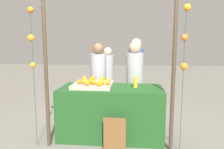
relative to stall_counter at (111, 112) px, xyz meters
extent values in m
plane|color=gray|center=(0.00, 0.00, -0.43)|extent=(24.00, 24.00, 0.00)
cube|color=#1E4C1E|center=(0.00, 0.00, 0.00)|extent=(1.74, 0.84, 0.87)
cube|color=#B2AD99|center=(-0.32, 0.04, 0.46)|extent=(0.66, 0.66, 0.06)
sphere|color=orange|center=(-0.27, -0.11, 0.53)|extent=(0.07, 0.07, 0.07)
sphere|color=orange|center=(-0.31, -0.06, 0.53)|extent=(0.08, 0.08, 0.08)
sphere|color=orange|center=(-0.37, 0.28, 0.54)|extent=(0.09, 0.09, 0.09)
sphere|color=orange|center=(-0.36, 0.03, 0.53)|extent=(0.07, 0.07, 0.07)
sphere|color=orange|center=(-0.18, -0.21, 0.54)|extent=(0.08, 0.08, 0.08)
sphere|color=orange|center=(-0.54, -0.04, 0.53)|extent=(0.08, 0.08, 0.08)
sphere|color=orange|center=(-0.20, 0.25, 0.53)|extent=(0.08, 0.08, 0.08)
sphere|color=orange|center=(-0.38, -0.18, 0.54)|extent=(0.09, 0.09, 0.09)
sphere|color=orange|center=(-0.07, 0.13, 0.54)|extent=(0.08, 0.08, 0.08)
sphere|color=orange|center=(-0.46, -0.04, 0.54)|extent=(0.09, 0.09, 0.09)
sphere|color=orange|center=(-0.15, -0.09, 0.54)|extent=(0.09, 0.09, 0.09)
sphere|color=orange|center=(-0.05, -0.10, 0.54)|extent=(0.08, 0.08, 0.08)
sphere|color=orange|center=(-0.47, 0.06, 0.54)|extent=(0.09, 0.09, 0.09)
sphere|color=orange|center=(-0.06, 0.03, 0.53)|extent=(0.07, 0.07, 0.07)
sphere|color=orange|center=(-0.53, 0.27, 0.54)|extent=(0.09, 0.09, 0.09)
cylinder|color=gold|center=(0.41, 0.03, 0.52)|extent=(0.07, 0.07, 0.18)
cylinder|color=yellow|center=(0.41, 0.03, 0.62)|extent=(0.04, 0.04, 0.02)
cube|color=brown|center=(0.11, -0.58, -0.17)|extent=(0.33, 0.01, 0.55)
cube|color=black|center=(0.11, -0.57, -0.17)|extent=(0.31, 0.02, 0.52)
cylinder|color=#99999E|center=(-0.33, 0.72, 0.26)|extent=(0.32, 0.32, 1.40)
sphere|color=brown|center=(-0.33, 0.72, 1.07)|extent=(0.22, 0.22, 0.22)
cylinder|color=#99999E|center=(0.40, 0.67, 0.28)|extent=(0.33, 0.33, 1.42)
sphere|color=tan|center=(0.40, 0.67, 1.10)|extent=(0.22, 0.22, 0.22)
cylinder|color=#99999E|center=(-0.29, 1.99, 0.22)|extent=(0.30, 0.30, 1.30)
sphere|color=beige|center=(-0.29, 1.99, 0.97)|extent=(0.20, 0.20, 0.20)
cylinder|color=#384C8C|center=(0.43, 1.53, 0.31)|extent=(0.34, 0.34, 1.49)
sphere|color=beige|center=(0.43, 1.53, 1.17)|extent=(0.23, 0.23, 0.23)
cylinder|color=#473828|center=(-0.95, -0.46, 0.73)|extent=(0.06, 0.06, 2.33)
cylinder|color=#473828|center=(0.95, -0.46, 0.73)|extent=(0.06, 0.06, 2.33)
cylinder|color=#2D4C23|center=(-1.13, -0.49, 0.66)|extent=(0.01, 0.01, 2.20)
sphere|color=orange|center=(-1.13, -0.48, 1.66)|extent=(0.09, 0.09, 0.09)
sphere|color=orange|center=(-1.14, -0.49, 1.26)|extent=(0.10, 0.10, 0.10)
sphere|color=orange|center=(-1.13, -0.49, 0.86)|extent=(0.08, 0.08, 0.08)
cylinder|color=#2D4C23|center=(1.08, -0.48, 0.66)|extent=(0.01, 0.01, 2.20)
sphere|color=orange|center=(1.09, -0.49, 1.66)|extent=(0.10, 0.10, 0.10)
sphere|color=orange|center=(1.08, -0.48, 1.26)|extent=(0.09, 0.09, 0.09)
sphere|color=orange|center=(1.09, -0.47, 0.86)|extent=(0.10, 0.10, 0.10)
camera|label=1|loc=(0.38, -3.64, 1.20)|focal=35.16mm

